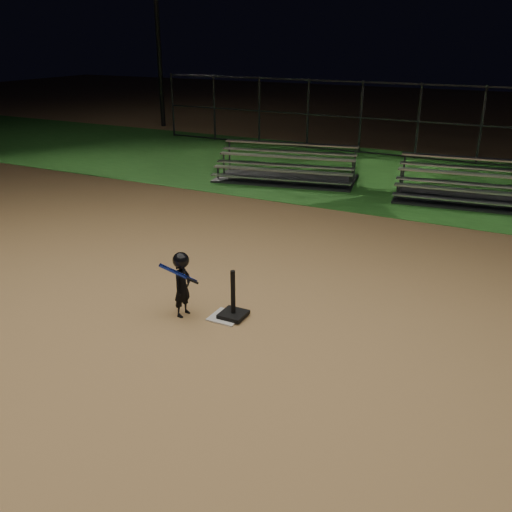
{
  "coord_description": "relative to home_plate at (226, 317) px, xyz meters",
  "views": [
    {
      "loc": [
        3.81,
        -6.45,
        4.0
      ],
      "look_at": [
        0.0,
        1.0,
        0.65
      ],
      "focal_mm": 39.07,
      "sensor_mm": 36.0,
      "label": 1
    }
  ],
  "objects": [
    {
      "name": "backstop_fence",
      "position": [
        0.0,
        13.0,
        1.24
      ],
      "size": [
        20.08,
        0.08,
        2.5
      ],
      "color": "#38383D",
      "rests_on": "ground"
    },
    {
      "name": "child_batter",
      "position": [
        -0.62,
        -0.21,
        0.53
      ],
      "size": [
        0.42,
        0.57,
        1.02
      ],
      "rotation": [
        0.0,
        0.0,
        1.49
      ],
      "color": "black",
      "rests_on": "ground"
    },
    {
      "name": "batting_tee",
      "position": [
        0.1,
        0.06,
        0.15
      ],
      "size": [
        0.38,
        0.38,
        0.75
      ],
      "color": "black",
      "rests_on": "home_plate"
    },
    {
      "name": "light_pole_left",
      "position": [
        -12.0,
        14.94,
        4.93
      ],
      "size": [
        0.9,
        0.53,
        8.3
      ],
      "color": "#2D2D30",
      "rests_on": "ground"
    },
    {
      "name": "bleacher_left",
      "position": [
        -2.7,
        8.2,
        0.19
      ],
      "size": [
        4.31,
        2.69,
        0.98
      ],
      "rotation": [
        0.0,
        0.0,
        0.2
      ],
      "color": "#B8B8BD",
      "rests_on": "ground"
    },
    {
      "name": "home_plate",
      "position": [
        0.0,
        0.0,
        0.0
      ],
      "size": [
        0.45,
        0.45,
        0.02
      ],
      "primitive_type": "cube",
      "color": "beige",
      "rests_on": "ground"
    },
    {
      "name": "bleacher_right",
      "position": [
        2.61,
        8.34,
        0.2
      ],
      "size": [
        4.3,
        2.45,
        1.0
      ],
      "rotation": [
        0.0,
        0.0,
        0.11
      ],
      "color": "silver",
      "rests_on": "ground"
    },
    {
      "name": "ground",
      "position": [
        0.0,
        0.0,
        -0.01
      ],
      "size": [
        80.0,
        80.0,
        0.0
      ],
      "primitive_type": "plane",
      "color": "#AD824E",
      "rests_on": "ground"
    },
    {
      "name": "grass_strip",
      "position": [
        0.0,
        10.0,
        -0.01
      ],
      "size": [
        60.0,
        8.0,
        0.01
      ],
      "primitive_type": "cube",
      "color": "#245E1E",
      "rests_on": "ground"
    }
  ]
}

